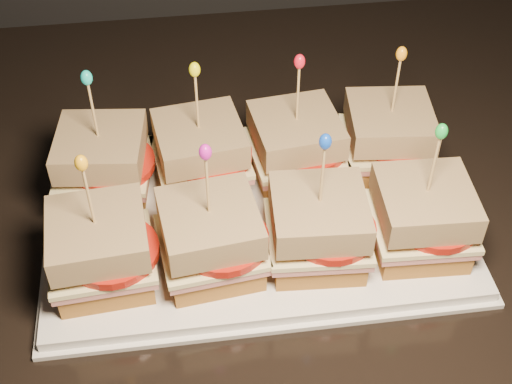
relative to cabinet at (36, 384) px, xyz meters
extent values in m
cube|color=black|center=(0.00, 0.00, 0.00)|extent=(2.67, 0.69, 0.85)
cube|color=white|center=(0.35, -0.12, 0.47)|extent=(0.46, 0.28, 0.02)
cube|color=white|center=(0.35, -0.12, 0.46)|extent=(0.47, 0.30, 0.01)
cube|color=brown|center=(0.19, -0.06, 0.49)|extent=(0.10, 0.10, 0.03)
cube|color=#C8716B|center=(0.19, -0.06, 0.51)|extent=(0.11, 0.11, 0.01)
cube|color=#F4E9A5|center=(0.19, -0.06, 0.51)|extent=(0.11, 0.11, 0.01)
cylinder|color=#B01B0F|center=(0.20, -0.06, 0.52)|extent=(0.09, 0.09, 0.01)
cube|color=#54290B|center=(0.19, -0.06, 0.54)|extent=(0.10, 0.10, 0.03)
cylinder|color=tan|center=(0.19, -0.06, 0.59)|extent=(0.00, 0.00, 0.09)
ellipsoid|color=#14C7B7|center=(0.19, -0.06, 0.63)|extent=(0.01, 0.01, 0.02)
cube|color=brown|center=(0.30, -0.06, 0.49)|extent=(0.10, 0.10, 0.03)
cube|color=#C8716B|center=(0.30, -0.06, 0.51)|extent=(0.11, 0.11, 0.01)
cube|color=#F4E9A5|center=(0.30, -0.06, 0.51)|extent=(0.12, 0.11, 0.01)
cylinder|color=#B01B0F|center=(0.31, -0.06, 0.52)|extent=(0.09, 0.09, 0.01)
cube|color=#54290B|center=(0.30, -0.06, 0.54)|extent=(0.11, 0.11, 0.03)
cylinder|color=tan|center=(0.30, -0.06, 0.59)|extent=(0.00, 0.00, 0.09)
ellipsoid|color=#FAF60D|center=(0.30, -0.06, 0.63)|extent=(0.01, 0.01, 0.02)
cube|color=brown|center=(0.41, -0.06, 0.49)|extent=(0.10, 0.10, 0.03)
cube|color=#C8716B|center=(0.41, -0.06, 0.51)|extent=(0.11, 0.11, 0.01)
cube|color=#F4E9A5|center=(0.41, -0.06, 0.51)|extent=(0.11, 0.11, 0.01)
cylinder|color=#B01B0F|center=(0.42, -0.06, 0.52)|extent=(0.09, 0.09, 0.01)
cube|color=#54290B|center=(0.41, -0.06, 0.54)|extent=(0.10, 0.10, 0.03)
cylinder|color=tan|center=(0.41, -0.06, 0.59)|extent=(0.00, 0.00, 0.09)
ellipsoid|color=red|center=(0.41, -0.06, 0.63)|extent=(0.01, 0.01, 0.02)
cube|color=brown|center=(0.51, -0.06, 0.49)|extent=(0.10, 0.10, 0.03)
cube|color=#C8716B|center=(0.51, -0.06, 0.51)|extent=(0.11, 0.11, 0.01)
cube|color=#F4E9A5|center=(0.51, -0.06, 0.51)|extent=(0.11, 0.11, 0.01)
cylinder|color=#B01B0F|center=(0.53, -0.06, 0.52)|extent=(0.09, 0.09, 0.01)
cube|color=#54290B|center=(0.51, -0.06, 0.54)|extent=(0.10, 0.10, 0.03)
cylinder|color=tan|center=(0.51, -0.06, 0.59)|extent=(0.00, 0.00, 0.09)
ellipsoid|color=orange|center=(0.51, -0.06, 0.63)|extent=(0.01, 0.01, 0.02)
cube|color=brown|center=(0.19, -0.19, 0.49)|extent=(0.10, 0.10, 0.03)
cube|color=#C8716B|center=(0.19, -0.19, 0.51)|extent=(0.11, 0.11, 0.01)
cube|color=#F4E9A5|center=(0.19, -0.19, 0.51)|extent=(0.11, 0.11, 0.01)
cylinder|color=#B01B0F|center=(0.20, -0.20, 0.52)|extent=(0.09, 0.09, 0.01)
cube|color=#54290B|center=(0.19, -0.19, 0.54)|extent=(0.10, 0.10, 0.03)
cylinder|color=tan|center=(0.19, -0.19, 0.59)|extent=(0.00, 0.00, 0.09)
ellipsoid|color=#F1A613|center=(0.19, -0.19, 0.63)|extent=(0.01, 0.01, 0.02)
cube|color=brown|center=(0.30, -0.19, 0.49)|extent=(0.10, 0.10, 0.03)
cube|color=#C8716B|center=(0.30, -0.19, 0.51)|extent=(0.11, 0.11, 0.01)
cube|color=#F4E9A5|center=(0.30, -0.19, 0.51)|extent=(0.11, 0.11, 0.01)
cylinder|color=#B01B0F|center=(0.31, -0.20, 0.52)|extent=(0.09, 0.09, 0.01)
cube|color=#54290B|center=(0.30, -0.19, 0.54)|extent=(0.10, 0.10, 0.03)
cylinder|color=tan|center=(0.30, -0.19, 0.59)|extent=(0.00, 0.00, 0.09)
ellipsoid|color=#C518AF|center=(0.30, -0.19, 0.63)|extent=(0.01, 0.01, 0.02)
cube|color=brown|center=(0.41, -0.19, 0.49)|extent=(0.10, 0.10, 0.03)
cube|color=#C8716B|center=(0.41, -0.19, 0.51)|extent=(0.11, 0.10, 0.01)
cube|color=#F4E9A5|center=(0.41, -0.19, 0.51)|extent=(0.11, 0.11, 0.01)
cylinder|color=#B01B0F|center=(0.42, -0.20, 0.52)|extent=(0.09, 0.09, 0.01)
cube|color=#54290B|center=(0.41, -0.19, 0.54)|extent=(0.10, 0.10, 0.03)
cylinder|color=tan|center=(0.41, -0.19, 0.59)|extent=(0.00, 0.00, 0.09)
ellipsoid|color=blue|center=(0.41, -0.19, 0.63)|extent=(0.01, 0.01, 0.02)
cube|color=brown|center=(0.51, -0.19, 0.49)|extent=(0.10, 0.10, 0.03)
cube|color=#C8716B|center=(0.51, -0.19, 0.51)|extent=(0.11, 0.10, 0.01)
cube|color=#F4E9A5|center=(0.51, -0.19, 0.51)|extent=(0.11, 0.10, 0.01)
cylinder|color=#B01B0F|center=(0.53, -0.20, 0.52)|extent=(0.09, 0.09, 0.01)
cube|color=#54290B|center=(0.51, -0.19, 0.54)|extent=(0.10, 0.10, 0.03)
cylinder|color=tan|center=(0.51, -0.19, 0.59)|extent=(0.00, 0.00, 0.09)
ellipsoid|color=green|center=(0.51, -0.19, 0.63)|extent=(0.01, 0.01, 0.02)
camera|label=1|loc=(0.28, -0.67, 1.05)|focal=50.00mm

